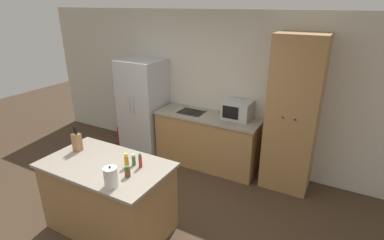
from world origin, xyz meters
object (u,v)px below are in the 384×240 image
at_px(microwave, 237,110).
at_px(knife_block, 77,142).
at_px(spice_bottle_tall_dark, 134,160).
at_px(kettle, 111,177).
at_px(fire_extinguisher, 121,135).
at_px(spice_bottle_green_herb, 140,161).
at_px(pantry_cabinet, 293,115).
at_px(spice_bottle_amber_oil, 127,172).
at_px(refrigerator, 144,106).
at_px(spice_bottle_short_red, 126,161).

distance_m(microwave, knife_block, 2.47).
xyz_separation_m(knife_block, spice_bottle_tall_dark, (0.86, 0.06, -0.06)).
xyz_separation_m(kettle, fire_extinguisher, (-1.95, 2.25, -0.85)).
height_order(spice_bottle_green_herb, kettle, kettle).
distance_m(pantry_cabinet, spice_bottle_amber_oil, 2.52).
bearing_deg(refrigerator, microwave, 4.67).
bearing_deg(knife_block, microwave, 56.11).
xyz_separation_m(spice_bottle_short_red, spice_bottle_amber_oil, (0.15, -0.16, -0.02)).
bearing_deg(spice_bottle_green_herb, spice_bottle_short_red, -153.10).
xyz_separation_m(refrigerator, fire_extinguisher, (-0.60, -0.06, -0.70)).
distance_m(spice_bottle_short_red, spice_bottle_green_herb, 0.16).
bearing_deg(kettle, microwave, 79.79).
bearing_deg(spice_bottle_amber_oil, knife_block, 169.68).
xyz_separation_m(spice_bottle_tall_dark, kettle, (0.08, -0.45, 0.04)).
distance_m(pantry_cabinet, microwave, 0.89).
bearing_deg(spice_bottle_tall_dark, kettle, -80.56).
height_order(pantry_cabinet, kettle, pantry_cabinet).
bearing_deg(knife_block, spice_bottle_tall_dark, 3.78).
distance_m(refrigerator, microwave, 1.80).
height_order(refrigerator, spice_bottle_short_red, refrigerator).
height_order(refrigerator, spice_bottle_tall_dark, refrigerator).
distance_m(refrigerator, pantry_cabinet, 2.68).
xyz_separation_m(knife_block, kettle, (0.94, -0.39, -0.02)).
height_order(microwave, fire_extinguisher, microwave).
bearing_deg(spice_bottle_amber_oil, kettle, -97.24).
bearing_deg(spice_bottle_short_red, spice_bottle_tall_dark, 59.98).
bearing_deg(fire_extinguisher, pantry_cabinet, 2.21).
distance_m(refrigerator, kettle, 2.67).
relative_size(microwave, kettle, 1.87).
xyz_separation_m(refrigerator, spice_bottle_green_herb, (1.37, -1.85, 0.12)).
xyz_separation_m(pantry_cabinet, kettle, (-1.32, -2.37, -0.13)).
xyz_separation_m(knife_block, fire_extinguisher, (-1.01, 1.85, -0.86)).
bearing_deg(fire_extinguisher, kettle, -49.08).
relative_size(refrigerator, knife_block, 5.23).
distance_m(refrigerator, spice_bottle_amber_oil, 2.50).
relative_size(microwave, spice_bottle_amber_oil, 3.43).
bearing_deg(spice_bottle_amber_oil, spice_bottle_green_herb, 90.91).
bearing_deg(fire_extinguisher, spice_bottle_short_red, -45.63).
bearing_deg(kettle, spice_bottle_short_red, 107.42).
bearing_deg(knife_block, spice_bottle_amber_oil, -10.32).
xyz_separation_m(pantry_cabinet, spice_bottle_short_red, (-1.44, -1.99, -0.16)).
bearing_deg(knife_block, spice_bottle_green_herb, 3.24).
relative_size(refrigerator, spice_bottle_amber_oil, 13.64).
xyz_separation_m(refrigerator, microwave, (1.79, 0.15, 0.19)).
xyz_separation_m(microwave, spice_bottle_green_herb, (-0.42, -2.00, -0.07)).
bearing_deg(fire_extinguisher, spice_bottle_tall_dark, -43.79).
bearing_deg(pantry_cabinet, kettle, -119.12).
xyz_separation_m(refrigerator, knife_block, (0.41, -1.91, 0.16)).
height_order(pantry_cabinet, spice_bottle_short_red, pantry_cabinet).
height_order(knife_block, spice_bottle_short_red, knife_block).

